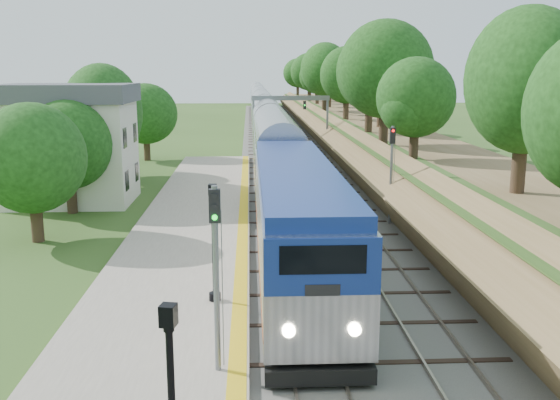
{
  "coord_description": "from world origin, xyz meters",
  "views": [
    {
      "loc": [
        -1.92,
        -12.46,
        8.91
      ],
      "look_at": [
        -0.5,
        16.71,
        2.8
      ],
      "focal_mm": 40.0,
      "sensor_mm": 36.0,
      "label": 1
    }
  ],
  "objects_px": {
    "signal_farside": "(392,165)",
    "signal_platform": "(216,259)",
    "station_building": "(70,143)",
    "lamppost_far": "(214,250)",
    "train": "(263,116)",
    "signal_gantry": "(290,109)"
  },
  "relations": [
    {
      "from": "train",
      "to": "signal_farside",
      "type": "bearing_deg",
      "value": -83.57
    },
    {
      "from": "station_building",
      "to": "signal_gantry",
      "type": "relative_size",
      "value": 1.02
    },
    {
      "from": "station_building",
      "to": "signal_platform",
      "type": "bearing_deg",
      "value": -66.63
    },
    {
      "from": "train",
      "to": "signal_platform",
      "type": "height_order",
      "value": "signal_platform"
    },
    {
      "from": "signal_farside",
      "to": "signal_gantry",
      "type": "bearing_deg",
      "value": 96.57
    },
    {
      "from": "lamppost_far",
      "to": "signal_platform",
      "type": "height_order",
      "value": "signal_platform"
    },
    {
      "from": "lamppost_far",
      "to": "train",
      "type": "bearing_deg",
      "value": 87.22
    },
    {
      "from": "station_building",
      "to": "lamppost_far",
      "type": "distance_m",
      "value": 22.85
    },
    {
      "from": "train",
      "to": "signal_gantry",
      "type": "bearing_deg",
      "value": -83.77
    },
    {
      "from": "signal_gantry",
      "to": "signal_farside",
      "type": "bearing_deg",
      "value": -83.43
    },
    {
      "from": "signal_gantry",
      "to": "train",
      "type": "distance_m",
      "value": 22.89
    },
    {
      "from": "signal_gantry",
      "to": "train",
      "type": "relative_size",
      "value": 0.06
    },
    {
      "from": "station_building",
      "to": "signal_gantry",
      "type": "height_order",
      "value": "station_building"
    },
    {
      "from": "signal_farside",
      "to": "lamppost_far",
      "type": "bearing_deg",
      "value": -126.77
    },
    {
      "from": "signal_gantry",
      "to": "signal_platform",
      "type": "height_order",
      "value": "signal_gantry"
    },
    {
      "from": "station_building",
      "to": "signal_platform",
      "type": "height_order",
      "value": "station_building"
    },
    {
      "from": "station_building",
      "to": "signal_gantry",
      "type": "xyz_separation_m",
      "value": [
        16.47,
        24.99,
        0.73
      ]
    },
    {
      "from": "signal_farside",
      "to": "signal_platform",
      "type": "bearing_deg",
      "value": -116.47
    },
    {
      "from": "lamppost_far",
      "to": "signal_platform",
      "type": "distance_m",
      "value": 5.74
    },
    {
      "from": "signal_platform",
      "to": "lamppost_far",
      "type": "bearing_deg",
      "value": 94.04
    },
    {
      "from": "station_building",
      "to": "train",
      "type": "height_order",
      "value": "station_building"
    },
    {
      "from": "station_building",
      "to": "train",
      "type": "relative_size",
      "value": 0.06
    }
  ]
}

